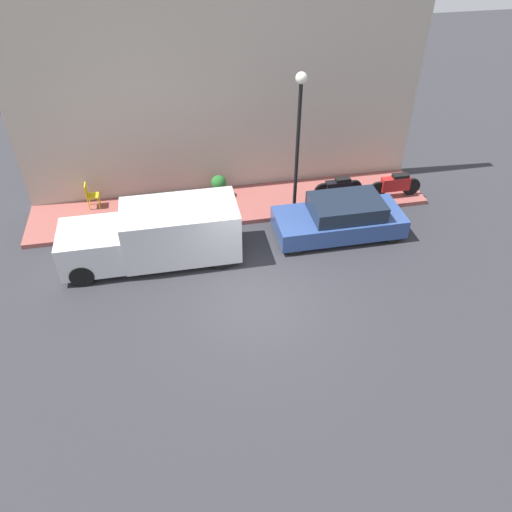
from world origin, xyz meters
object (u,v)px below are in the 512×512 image
(delivery_van, at_px, (154,235))
(cafe_chair, at_px, (90,194))
(motorcycle_blue, at_px, (176,206))
(potted_plant, at_px, (219,185))
(motorcycle_black, at_px, (339,187))
(motorcycle_red, at_px, (395,185))
(streetlamp, at_px, (299,123))
(parked_car, at_px, (340,218))

(delivery_van, distance_m, cafe_chair, 3.89)
(motorcycle_blue, relative_size, potted_plant, 2.35)
(motorcycle_black, bearing_deg, motorcycle_red, -99.66)
(motorcycle_blue, distance_m, streetlamp, 5.01)
(delivery_van, height_order, motorcycle_black, delivery_van)
(parked_car, height_order, delivery_van, delivery_van)
(motorcycle_blue, height_order, cafe_chair, cafe_chair)
(motorcycle_blue, relative_size, motorcycle_red, 1.01)
(delivery_van, relative_size, potted_plant, 6.30)
(streetlamp, xyz_separation_m, potted_plant, (1.43, 2.46, -2.82))
(motorcycle_black, relative_size, potted_plant, 2.11)
(delivery_van, bearing_deg, streetlamp, -71.36)
(motorcycle_blue, bearing_deg, cafe_chair, 68.43)
(parked_car, xyz_separation_m, motorcycle_blue, (1.86, 5.29, -0.04))
(parked_car, xyz_separation_m, motorcycle_black, (1.98, -0.60, -0.04))
(delivery_van, height_order, motorcycle_red, delivery_van)
(delivery_van, xyz_separation_m, motorcycle_blue, (2.08, -0.76, -0.36))
(motorcycle_blue, bearing_deg, motorcycle_red, -91.64)
(streetlamp, height_order, cafe_chair, streetlamp)
(streetlamp, bearing_deg, potted_plant, 59.92)
(streetlamp, distance_m, cafe_chair, 7.69)
(motorcycle_red, height_order, motorcycle_black, motorcycle_red)
(parked_car, height_order, motorcycle_black, parked_car)
(motorcycle_red, height_order, streetlamp, streetlamp)
(motorcycle_black, distance_m, streetlamp, 3.43)
(streetlamp, bearing_deg, motorcycle_black, -72.71)
(parked_car, relative_size, motorcycle_red, 2.13)
(delivery_van, relative_size, motorcycle_black, 2.98)
(motorcycle_red, distance_m, cafe_chair, 10.91)
(delivery_van, height_order, streetlamp, streetlamp)
(delivery_van, distance_m, motorcycle_red, 8.88)
(parked_car, height_order, cafe_chair, parked_car)
(motorcycle_red, height_order, potted_plant, motorcycle_red)
(streetlamp, distance_m, potted_plant, 4.01)
(potted_plant, bearing_deg, delivery_van, 142.09)
(motorcycle_blue, height_order, streetlamp, streetlamp)
(motorcycle_red, xyz_separation_m, streetlamp, (-0.22, 3.83, 2.80))
(potted_plant, bearing_deg, streetlamp, -120.08)
(motorcycle_black, relative_size, streetlamp, 0.37)
(motorcycle_blue, distance_m, cafe_chair, 3.13)
(streetlamp, relative_size, cafe_chair, 5.22)
(parked_car, distance_m, motorcycle_red, 3.10)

